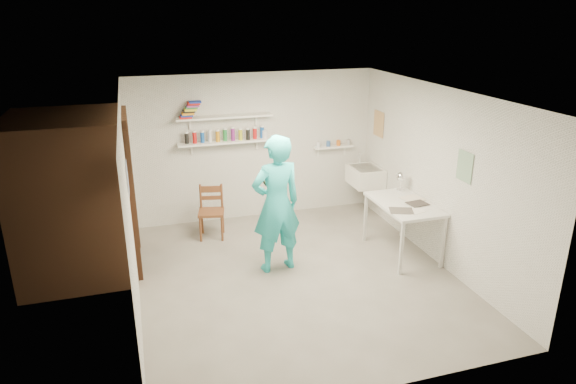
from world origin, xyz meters
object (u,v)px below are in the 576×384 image
object	(u,v)px
wooden_chair	(211,212)
work_table	(402,228)
desk_lamp	(401,177)
belfast_sink	(365,176)
wall_clock	(274,177)
man	(276,204)

from	to	relation	value
wooden_chair	work_table	size ratio (longest dim) A/B	0.70
wooden_chair	desk_lamp	size ratio (longest dim) A/B	5.58
belfast_sink	work_table	distance (m)	1.52
belfast_sink	desk_lamp	world-z (taller)	desk_lamp
belfast_sink	wall_clock	bearing A→B (deg)	-148.30
belfast_sink	wooden_chair	world-z (taller)	belfast_sink
belfast_sink	man	world-z (taller)	man
wooden_chair	work_table	world-z (taller)	wooden_chair
wall_clock	wooden_chair	world-z (taller)	wall_clock
work_table	wall_clock	bearing A→B (deg)	170.10
belfast_sink	work_table	bearing A→B (deg)	-94.23
wooden_chair	work_table	xyz separation A→B (m)	(2.50, -1.36, -0.02)
desk_lamp	work_table	bearing A→B (deg)	-112.42
man	desk_lamp	bearing A→B (deg)	-178.17
wall_clock	work_table	bearing A→B (deg)	-18.56
desk_lamp	man	bearing A→B (deg)	-169.51
wooden_chair	work_table	distance (m)	2.85
belfast_sink	desk_lamp	size ratio (longest dim) A/B	4.09
man	desk_lamp	xyz separation A→B (m)	(2.02, 0.37, 0.07)
man	wooden_chair	bearing A→B (deg)	-70.55
belfast_sink	man	size ratio (longest dim) A/B	0.32
wall_clock	man	bearing A→B (deg)	-107.32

